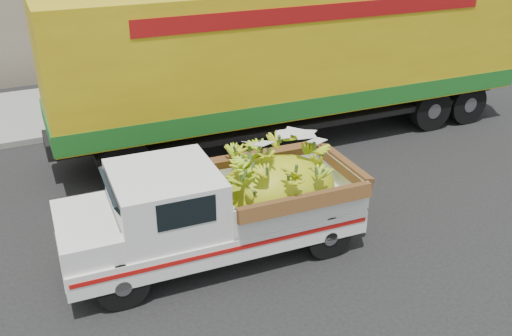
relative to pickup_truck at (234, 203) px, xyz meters
name	(u,v)px	position (x,y,z in m)	size (l,w,h in m)	color
ground	(317,234)	(1.57, -0.20, -0.94)	(100.00, 100.00, 0.00)	black
curb	(193,114)	(1.57, 6.57, -0.86)	(60.00, 0.25, 0.15)	gray
sidewalk	(170,93)	(1.57, 8.67, -0.87)	(60.00, 4.00, 0.14)	gray
pickup_truck	(234,203)	(0.00, 0.00, 0.00)	(5.06, 2.06, 1.75)	black
semi_trailer	(297,55)	(3.45, 4.12, 1.18)	(12.02, 2.87, 3.80)	black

